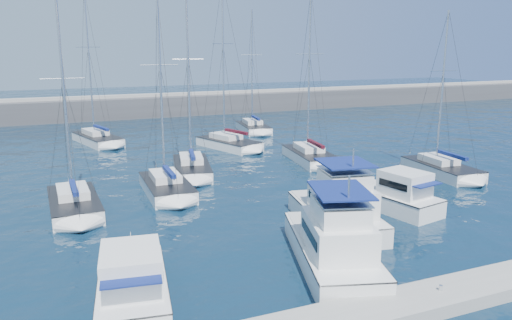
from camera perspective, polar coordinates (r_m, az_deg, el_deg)
name	(u,v)px	position (r m, az deg, el deg)	size (l,w,h in m)	color
ground	(313,222)	(31.67, 6.58, -7.01)	(220.00, 220.00, 0.00)	black
breakwater	(150,109)	(79.85, -11.98, 5.71)	(160.00, 6.00, 4.45)	#424244
dock	(440,297)	(23.42, 20.27, -14.47)	(40.00, 2.20, 0.60)	gray
dock_cleat_centre	(441,288)	(23.23, 20.35, -13.54)	(0.16, 0.16, 0.25)	silver
motor_yacht_port_outer	(133,286)	(22.12, -13.93, -13.83)	(3.78, 6.94, 3.20)	white
motor_yacht_port_inner	(334,246)	(25.21, 8.85, -9.68)	(5.84, 9.72, 4.69)	white
motor_yacht_stbd_inner	(338,211)	(30.34, 9.34, -5.73)	(5.00, 8.40, 4.69)	silver
motor_yacht_stbd_outer	(398,197)	(34.54, 15.88, -4.08)	(3.94, 6.56, 3.20)	white
sailboat_mid_a	(74,204)	(35.34, -20.08, -4.71)	(3.25, 7.49, 13.90)	silver
sailboat_mid_b	(167,186)	(37.69, -10.18, -2.99)	(3.25, 7.22, 15.07)	white
sailboat_mid_c	(192,167)	(43.13, -7.37, -0.86)	(4.44, 8.00, 15.47)	silver
sailboat_mid_d	(310,156)	(47.66, 6.20, 0.50)	(4.18, 8.25, 16.03)	white
sailboat_mid_e	(441,169)	(45.33, 20.40, -0.93)	(3.55, 7.58, 13.91)	silver
sailboat_back_a	(97,139)	(58.83, -17.69, 2.35)	(5.14, 8.75, 17.04)	silver
sailboat_back_b	(229,143)	(53.55, -3.15, 1.97)	(5.57, 8.31, 17.62)	white
sailboat_back_c	(253,127)	(63.72, -0.30, 3.74)	(3.95, 7.33, 15.41)	white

